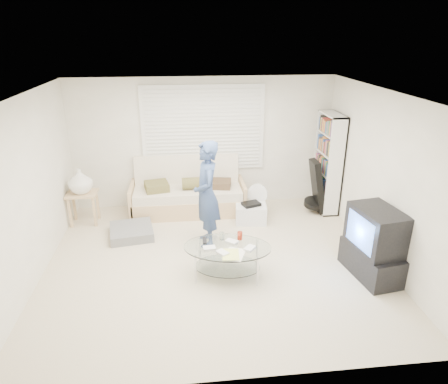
{
  "coord_description": "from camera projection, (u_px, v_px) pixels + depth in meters",
  "views": [
    {
      "loc": [
        -0.43,
        -5.24,
        3.27
      ],
      "look_at": [
        0.18,
        0.3,
        1.01
      ],
      "focal_mm": 32.0,
      "sensor_mm": 36.0,
      "label": 1
    }
  ],
  "objects": [
    {
      "name": "storage_bin",
      "position": [
        251.0,
        213.0,
        7.27
      ],
      "size": [
        0.59,
        0.45,
        0.39
      ],
      "color": "white",
      "rests_on": "ground"
    },
    {
      "name": "guitar_case",
      "position": [
        316.0,
        190.0,
        7.55
      ],
      "size": [
        0.38,
        0.38,
        1.03
      ],
      "color": "black",
      "rests_on": "ground"
    },
    {
      "name": "bookshelf",
      "position": [
        328.0,
        163.0,
        7.55
      ],
      "size": [
        0.3,
        0.79,
        1.88
      ],
      "color": "white",
      "rests_on": "ground"
    },
    {
      "name": "tv_unit",
      "position": [
        374.0,
        244.0,
        5.58
      ],
      "size": [
        0.64,
        1.0,
        1.02
      ],
      "color": "black",
      "rests_on": "ground"
    },
    {
      "name": "coffee_table",
      "position": [
        228.0,
        252.0,
        5.62
      ],
      "size": [
        1.35,
        0.98,
        0.58
      ],
      "color": "silver",
      "rests_on": "ground"
    },
    {
      "name": "ground",
      "position": [
        214.0,
        261.0,
        6.1
      ],
      "size": [
        5.0,
        5.0,
        0.0
      ],
      "primitive_type": "plane",
      "color": "beige",
      "rests_on": "ground"
    },
    {
      "name": "side_table",
      "position": [
        81.0,
        183.0,
        7.02
      ],
      "size": [
        0.52,
        0.42,
        1.04
      ],
      "color": "tan",
      "rests_on": "ground"
    },
    {
      "name": "grey_floor_pillow",
      "position": [
        132.0,
        232.0,
        6.82
      ],
      "size": [
        0.8,
        0.8,
        0.16
      ],
      "primitive_type": "cube",
      "rotation": [
        0.0,
        0.0,
        0.16
      ],
      "color": "slate",
      "rests_on": "ground"
    },
    {
      "name": "room_shell",
      "position": [
        210.0,
        149.0,
        5.92
      ],
      "size": [
        5.02,
        4.52,
        2.51
      ],
      "color": "beige",
      "rests_on": "ground"
    },
    {
      "name": "floor_fan",
      "position": [
        257.0,
        197.0,
        7.49
      ],
      "size": [
        0.39,
        0.26,
        0.64
      ],
      "color": "white",
      "rests_on": "ground"
    },
    {
      "name": "futon_sofa",
      "position": [
        188.0,
        194.0,
        7.66
      ],
      "size": [
        2.15,
        0.87,
        1.05
      ],
      "color": "tan",
      "rests_on": "ground"
    },
    {
      "name": "standing_person",
      "position": [
        207.0,
        195.0,
        6.28
      ],
      "size": [
        0.46,
        0.66,
        1.74
      ],
      "primitive_type": "imported",
      "rotation": [
        0.0,
        0.0,
        -1.5
      ],
      "color": "#2E506C",
      "rests_on": "ground"
    },
    {
      "name": "window_blinds",
      "position": [
        203.0,
        128.0,
        7.54
      ],
      "size": [
        2.32,
        0.08,
        1.62
      ],
      "color": "silver",
      "rests_on": "ground"
    }
  ]
}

